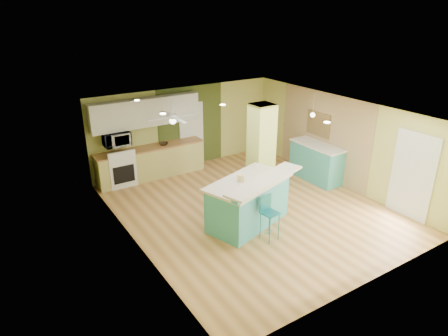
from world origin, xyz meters
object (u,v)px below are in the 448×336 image
at_px(side_counter, 317,162).
at_px(canister, 241,178).
at_px(peninsula, 249,201).
at_px(fruit_bowl, 163,144).
at_px(bar_stool, 268,211).

relative_size(side_counter, canister, 10.53).
bearing_deg(canister, peninsula, -34.51).
relative_size(fruit_bowl, canister, 1.73).
distance_m(peninsula, bar_stool, 0.74).
relative_size(peninsula, side_counter, 1.49).
relative_size(bar_stool, fruit_bowl, 3.68).
distance_m(peninsula, fruit_bowl, 3.78).
bearing_deg(peninsula, fruit_bowl, 78.25).
distance_m(fruit_bowl, canister, 3.64).
height_order(side_counter, fruit_bowl, side_counter).
bearing_deg(side_counter, bar_stool, -151.05).
bearing_deg(canister, fruit_bowl, 93.85).
bearing_deg(peninsula, canister, 127.55).
height_order(peninsula, side_counter, peninsula).
relative_size(peninsula, bar_stool, 2.46).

